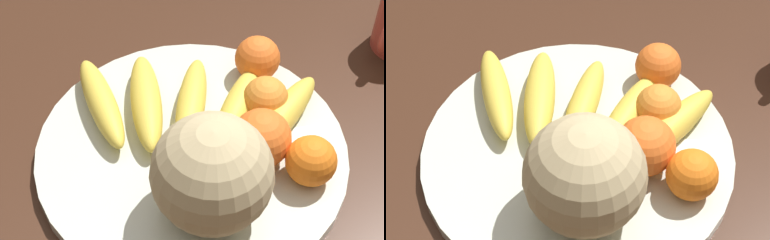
{
  "view_description": "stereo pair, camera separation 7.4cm",
  "coord_description": "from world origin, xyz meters",
  "views": [
    {
      "loc": [
        0.25,
        0.41,
        1.34
      ],
      "look_at": [
        -0.03,
        0.0,
        0.79
      ],
      "focal_mm": 60.0,
      "sensor_mm": 36.0,
      "label": 1
    },
    {
      "loc": [
        0.18,
        0.45,
        1.34
      ],
      "look_at": [
        -0.03,
        0.0,
        0.79
      ],
      "focal_mm": 60.0,
      "sensor_mm": 36.0,
      "label": 2
    }
  ],
  "objects": [
    {
      "name": "orange_back_left",
      "position": [
        -0.09,
        0.06,
        0.78
      ],
      "size": [
        0.07,
        0.07,
        0.07
      ],
      "color": "orange",
      "rests_on": "fruit_bowl"
    },
    {
      "name": "fruit_bowl",
      "position": [
        -0.03,
        0.0,
        0.73
      ],
      "size": [
        0.38,
        0.38,
        0.02
      ],
      "color": "beige",
      "rests_on": "kitchen_table"
    },
    {
      "name": "orange_front_left",
      "position": [
        -0.18,
        -0.06,
        0.77
      ],
      "size": [
        0.06,
        0.06,
        0.06
      ],
      "color": "orange",
      "rests_on": "fruit_bowl"
    },
    {
      "name": "melon",
      "position": [
        0.0,
        0.09,
        0.81
      ],
      "size": [
        0.13,
        0.13,
        0.13
      ],
      "color": "tan",
      "rests_on": "fruit_bowl"
    },
    {
      "name": "orange_front_right",
      "position": [
        -0.14,
        0.01,
        0.77
      ],
      "size": [
        0.06,
        0.06,
        0.06
      ],
      "color": "orange",
      "rests_on": "fruit_bowl"
    },
    {
      "name": "banana_bunch",
      "position": [
        -0.06,
        -0.04,
        0.76
      ],
      "size": [
        0.29,
        0.27,
        0.04
      ],
      "rotation": [
        0.0,
        0.0,
        4.0
      ],
      "color": "#473819",
      "rests_on": "fruit_bowl"
    },
    {
      "name": "orange_mid_center",
      "position": [
        -0.12,
        0.11,
        0.77
      ],
      "size": [
        0.06,
        0.06,
        0.06
      ],
      "color": "orange",
      "rests_on": "fruit_bowl"
    },
    {
      "name": "produce_tag",
      "position": [
        -0.13,
        0.05,
        0.74
      ],
      "size": [
        0.08,
        0.06,
        0.0
      ],
      "rotation": [
        0.0,
        0.0,
        -0.45
      ],
      "color": "white",
      "rests_on": "fruit_bowl"
    },
    {
      "name": "kitchen_table",
      "position": [
        0.0,
        0.0,
        0.64
      ],
      "size": [
        1.48,
        1.16,
        0.72
      ],
      "color": "#3D2316",
      "rests_on": "ground_plane"
    }
  ]
}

